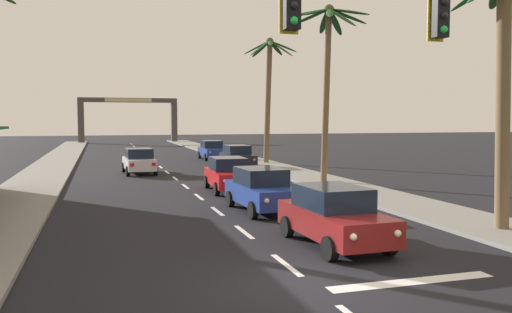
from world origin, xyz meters
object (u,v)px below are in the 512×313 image
at_px(sedan_parked_nearest_kerb, 212,150).
at_px(palm_right_third, 269,81).
at_px(town_gateway_arch, 129,114).
at_px(sedan_lead_at_stop_bar, 334,215).
at_px(traffic_signal_mast, 447,48).
at_px(palm_right_second, 328,53).
at_px(sedan_parked_mid_kerb, 237,156).
at_px(sedan_third_in_queue, 261,189).
at_px(sedan_oncoming_far, 139,161).
at_px(palm_right_nearest, 504,64).
at_px(sedan_fifth_in_queue, 228,174).

distance_m(sedan_parked_nearest_kerb, palm_right_third, 8.88).
bearing_deg(town_gateway_arch, sedan_lead_at_stop_bar, -88.34).
relative_size(traffic_signal_mast, palm_right_second, 1.11).
bearing_deg(sedan_parked_mid_kerb, sedan_parked_nearest_kerb, 90.63).
distance_m(sedan_parked_nearest_kerb, sedan_parked_mid_kerb, 8.61).
distance_m(traffic_signal_mast, sedan_third_in_queue, 10.15).
bearing_deg(sedan_parked_mid_kerb, sedan_lead_at_stop_bar, -98.15).
height_order(palm_right_second, town_gateway_arch, palm_right_second).
bearing_deg(sedan_oncoming_far, palm_right_third, 23.97).
xyz_separation_m(sedan_third_in_queue, sedan_parked_nearest_kerb, (3.56, 26.09, 0.00)).
xyz_separation_m(palm_right_nearest, palm_right_second, (0.07, 13.04, 1.91)).
xyz_separation_m(sedan_oncoming_far, palm_right_second, (9.63, -8.39, 6.34)).
distance_m(sedan_third_in_queue, palm_right_second, 11.32).
height_order(sedan_oncoming_far, palm_right_nearest, palm_right_nearest).
bearing_deg(palm_right_third, sedan_fifth_in_queue, -115.51).
bearing_deg(palm_right_nearest, sedan_lead_at_stop_bar, 179.54).
height_order(traffic_signal_mast, sedan_third_in_queue, traffic_signal_mast).
distance_m(sedan_fifth_in_queue, palm_right_second, 8.80).
xyz_separation_m(sedan_oncoming_far, sedan_parked_mid_kerb, (7.22, 1.94, 0.00)).
xyz_separation_m(sedan_lead_at_stop_bar, palm_right_third, (6.66, 26.07, 5.74)).
bearing_deg(sedan_lead_at_stop_bar, sedan_oncoming_far, 100.27).
xyz_separation_m(sedan_lead_at_stop_bar, sedan_parked_nearest_kerb, (3.25, 31.93, 0.00)).
relative_size(sedan_third_in_queue, sedan_fifth_in_queue, 1.00).
distance_m(sedan_parked_mid_kerb, palm_right_second, 12.36).
height_order(palm_right_third, town_gateway_arch, palm_right_third).
xyz_separation_m(traffic_signal_mast, sedan_oncoming_far, (-5.09, 24.59, -4.33)).
height_order(sedan_third_in_queue, town_gateway_arch, town_gateway_arch).
relative_size(sedan_lead_at_stop_bar, sedan_third_in_queue, 1.00).
height_order(sedan_fifth_in_queue, sedan_oncoming_far, same).
distance_m(traffic_signal_mast, sedan_parked_nearest_kerb, 35.46).
distance_m(sedan_third_in_queue, palm_right_third, 22.15).
bearing_deg(sedan_fifth_in_queue, sedan_parked_nearest_kerb, 80.32).
bearing_deg(palm_right_second, sedan_oncoming_far, 138.94).
height_order(sedan_lead_at_stop_bar, sedan_oncoming_far, same).
bearing_deg(sedan_lead_at_stop_bar, palm_right_third, 75.67).
height_order(sedan_lead_at_stop_bar, sedan_parked_mid_kerb, same).
relative_size(sedan_oncoming_far, town_gateway_arch, 0.30).
bearing_deg(town_gateway_arch, traffic_signal_mast, -87.44).
bearing_deg(sedan_fifth_in_queue, sedan_lead_at_stop_bar, -89.00).
bearing_deg(palm_right_third, sedan_parked_mid_kerb, -140.41).
xyz_separation_m(sedan_fifth_in_queue, palm_right_second, (5.96, 1.30, 6.34)).
bearing_deg(sedan_oncoming_far, sedan_third_in_queue, -77.08).
xyz_separation_m(sedan_parked_nearest_kerb, palm_right_nearest, (2.44, -31.98, 4.43)).
xyz_separation_m(palm_right_second, palm_right_third, (0.90, 13.07, -0.61)).
xyz_separation_m(palm_right_nearest, palm_right_third, (0.97, 26.12, 1.31)).
distance_m(sedan_third_in_queue, sedan_parked_mid_kerb, 17.86).
height_order(sedan_oncoming_far, palm_right_third, palm_right_third).
relative_size(sedan_third_in_queue, sedan_parked_nearest_kerb, 1.01).
xyz_separation_m(sedan_lead_at_stop_bar, sedan_fifth_in_queue, (-0.20, 11.69, 0.00)).
distance_m(sedan_lead_at_stop_bar, palm_right_nearest, 7.21).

